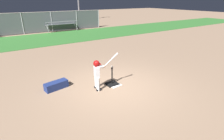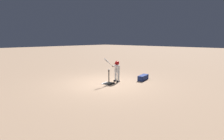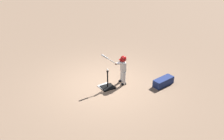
# 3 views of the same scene
# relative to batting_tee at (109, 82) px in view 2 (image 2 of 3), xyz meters

# --- Properties ---
(ground_plane) EXTENTS (90.00, 90.00, 0.00)m
(ground_plane) POSITION_rel_batting_tee_xyz_m (0.01, -0.24, -0.09)
(ground_plane) COLOR #93755B
(home_plate) EXTENTS (0.49, 0.49, 0.02)m
(home_plate) POSITION_rel_batting_tee_xyz_m (0.05, -0.09, -0.08)
(home_plate) COLOR white
(home_plate) RESTS_ON ground_plane
(batting_tee) EXTENTS (0.47, 0.42, 0.70)m
(batting_tee) POSITION_rel_batting_tee_xyz_m (0.00, 0.00, 0.00)
(batting_tee) COLOR black
(batting_tee) RESTS_ON ground_plane
(batter_child) EXTENTS (0.94, 0.36, 1.31)m
(batter_child) POSITION_rel_batting_tee_xyz_m (-0.63, -0.04, 0.63)
(batter_child) COLOR silver
(batter_child) RESTS_ON ground_plane
(baseball) EXTENTS (0.07, 0.07, 0.07)m
(baseball) POSITION_rel_batting_tee_xyz_m (-0.00, 0.00, 0.65)
(baseball) COLOR white
(baseball) RESTS_ON batting_tee
(equipment_bag) EXTENTS (0.88, 0.47, 0.28)m
(equipment_bag) POSITION_rel_batting_tee_xyz_m (-1.92, 0.81, 0.05)
(equipment_bag) COLOR navy
(equipment_bag) RESTS_ON ground_plane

